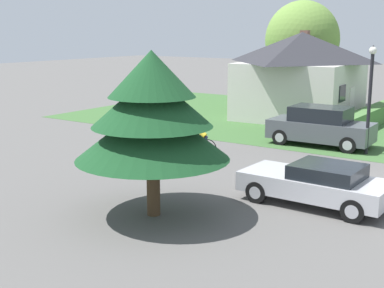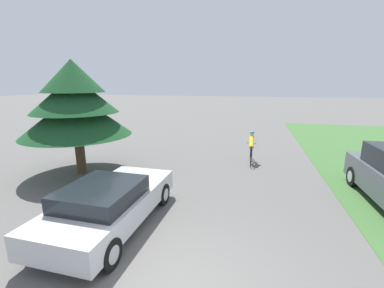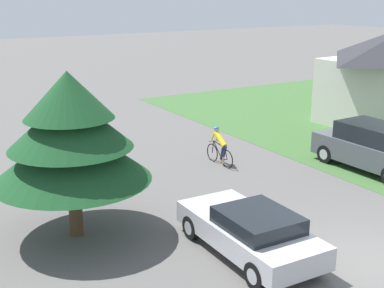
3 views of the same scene
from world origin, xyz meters
The scene contains 3 objects.
sedan_left_lane centered at (-2.36, 1.86, 0.67)m, with size 2.03×4.45×1.30m.
cyclist centered at (1.16, 8.50, 0.72)m, with size 0.44×1.78×1.52m.
conifer_tall_near centered at (-5.84, 5.36, 2.93)m, with size 4.34×4.34×4.67m.
Camera 2 is at (1.21, -3.65, 3.76)m, focal length 24.00 mm.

